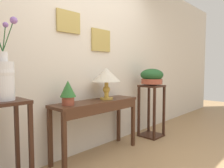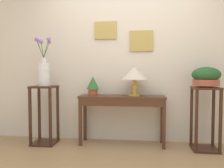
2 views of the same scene
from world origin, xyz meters
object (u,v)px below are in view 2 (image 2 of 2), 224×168
object	(u,v)px
flower_vase_tall_left	(44,70)
pedestal_stand_left	(45,115)
console_table	(122,103)
potted_plant_on_console	(93,85)
planter_bowl_wide_right	(206,77)
pedestal_stand_right	(205,119)
table_lamp	(135,74)

from	to	relation	value
flower_vase_tall_left	pedestal_stand_left	bearing A→B (deg)	-33.19
console_table	flower_vase_tall_left	distance (m)	1.27
potted_plant_on_console	planter_bowl_wide_right	size ratio (longest dim) A/B	0.75
console_table	potted_plant_on_console	bearing A→B (deg)	176.61
flower_vase_tall_left	planter_bowl_wide_right	distance (m)	2.35
console_table	pedestal_stand_right	bearing A→B (deg)	-3.90
console_table	table_lamp	bearing A→B (deg)	6.96
table_lamp	pedestal_stand_right	bearing A→B (deg)	-5.95
planter_bowl_wide_right	pedestal_stand_right	bearing A→B (deg)	-174.75
console_table	flower_vase_tall_left	world-z (taller)	flower_vase_tall_left
potted_plant_on_console	flower_vase_tall_left	size ratio (longest dim) A/B	0.39
flower_vase_tall_left	table_lamp	bearing A→B (deg)	4.40
table_lamp	pedestal_stand_right	distance (m)	1.17
pedestal_stand_left	flower_vase_tall_left	size ratio (longest dim) A/B	1.22
flower_vase_tall_left	pedestal_stand_right	size ratio (longest dim) A/B	0.82
potted_plant_on_console	pedestal_stand_right	xyz separation A→B (m)	(1.62, -0.11, -0.46)
table_lamp	console_table	bearing A→B (deg)	-173.04
table_lamp	planter_bowl_wide_right	size ratio (longest dim) A/B	1.13
table_lamp	potted_plant_on_console	size ratio (longest dim) A/B	1.51
console_table	pedestal_stand_right	xyz separation A→B (m)	(1.17, -0.08, -0.19)
potted_plant_on_console	pedestal_stand_right	world-z (taller)	potted_plant_on_console
planter_bowl_wide_right	console_table	bearing A→B (deg)	176.10
console_table	pedestal_stand_left	xyz separation A→B (m)	(-1.17, -0.08, -0.19)
console_table	pedestal_stand_left	bearing A→B (deg)	-175.96
potted_plant_on_console	flower_vase_tall_left	xyz separation A→B (m)	(-0.73, -0.11, 0.22)
pedestal_stand_right	planter_bowl_wide_right	size ratio (longest dim) A/B	2.31
console_table	planter_bowl_wide_right	size ratio (longest dim) A/B	3.32
pedestal_stand_left	flower_vase_tall_left	world-z (taller)	flower_vase_tall_left
console_table	flower_vase_tall_left	xyz separation A→B (m)	(-1.17, -0.08, 0.49)
console_table	planter_bowl_wide_right	distance (m)	1.24
table_lamp	potted_plant_on_console	bearing A→B (deg)	179.68
flower_vase_tall_left	pedestal_stand_right	xyz separation A→B (m)	(2.35, 0.00, -0.68)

